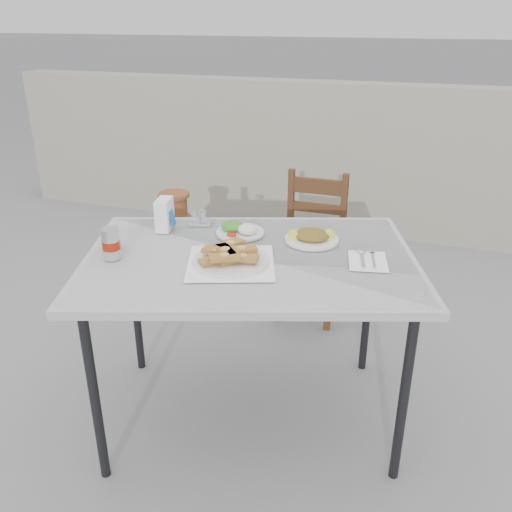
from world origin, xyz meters
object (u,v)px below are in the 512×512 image
(pide_plate, at_px, (231,256))
(salad_chopped_plate, at_px, (312,237))
(cafe_table, at_px, (250,268))
(terracotta_urn, at_px, (177,246))
(napkin_holder, at_px, (164,214))
(condiment_caddy, at_px, (200,219))
(chair, at_px, (311,244))
(cola_glass, at_px, (112,239))
(salad_rice_plate, at_px, (240,230))
(soda_can, at_px, (111,244))

(pide_plate, bearing_deg, salad_chopped_plate, 51.97)
(cafe_table, relative_size, terracotta_urn, 2.30)
(pide_plate, relative_size, napkin_holder, 3.04)
(condiment_caddy, distance_m, chair, 0.93)
(salad_chopped_plate, xyz_separation_m, cola_glass, (-0.76, -0.34, 0.02))
(napkin_holder, xyz_separation_m, chair, (0.48, 0.88, -0.44))
(salad_chopped_plate, distance_m, chair, 0.91)
(cafe_table, relative_size, pide_plate, 3.62)
(salad_rice_plate, distance_m, terracotta_urn, 1.23)
(cafe_table, height_order, salad_chopped_plate, salad_chopped_plate)
(napkin_holder, relative_size, chair, 0.16)
(condiment_caddy, height_order, chair, condiment_caddy)
(salad_chopped_plate, distance_m, condiment_caddy, 0.53)
(terracotta_urn, bearing_deg, napkin_holder, -65.64)
(salad_chopped_plate, xyz_separation_m, condiment_caddy, (-0.53, 0.04, 0.00))
(salad_rice_plate, bearing_deg, condiment_caddy, 164.56)
(cafe_table, height_order, salad_rice_plate, salad_rice_plate)
(chair, bearing_deg, napkin_holder, -118.21)
(chair, distance_m, terracotta_urn, 0.89)
(cafe_table, distance_m, pide_plate, 0.14)
(pide_plate, height_order, napkin_holder, napkin_holder)
(pide_plate, distance_m, condiment_caddy, 0.46)
(salad_chopped_plate, bearing_deg, terracotta_urn, 142.31)
(salad_chopped_plate, height_order, cola_glass, cola_glass)
(salad_chopped_plate, relative_size, napkin_holder, 1.65)
(salad_chopped_plate, bearing_deg, cafe_table, -132.46)
(pide_plate, height_order, chair, pide_plate)
(condiment_caddy, xyz_separation_m, terracotta_urn, (-0.52, 0.77, -0.52))
(pide_plate, relative_size, salad_rice_plate, 2.01)
(pide_plate, bearing_deg, condiment_caddy, 128.33)
(cafe_table, relative_size, cola_glass, 16.04)
(soda_can, xyz_separation_m, terracotta_urn, (-0.34, 1.23, -0.56))
(soda_can, relative_size, condiment_caddy, 1.09)
(salad_rice_plate, bearing_deg, cola_glass, -144.34)
(soda_can, relative_size, napkin_holder, 0.89)
(terracotta_urn, bearing_deg, chair, -0.44)
(salad_rice_plate, height_order, salad_chopped_plate, salad_rice_plate)
(napkin_holder, bearing_deg, cafe_table, -29.65)
(napkin_holder, bearing_deg, salad_chopped_plate, -4.98)
(soda_can, relative_size, cola_glass, 1.30)
(salad_rice_plate, height_order, chair, salad_rice_plate)
(salad_rice_plate, height_order, terracotta_urn, salad_rice_plate)
(pide_plate, height_order, salad_rice_plate, pide_plate)
(cola_glass, distance_m, napkin_holder, 0.29)
(chair, bearing_deg, cola_glass, -116.66)
(salad_rice_plate, bearing_deg, chair, 79.89)
(napkin_holder, bearing_deg, cola_glass, -122.89)
(salad_rice_plate, xyz_separation_m, salad_chopped_plate, (0.32, 0.02, -0.00))
(soda_can, bearing_deg, terracotta_urn, 105.59)
(condiment_caddy, bearing_deg, chair, 64.85)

